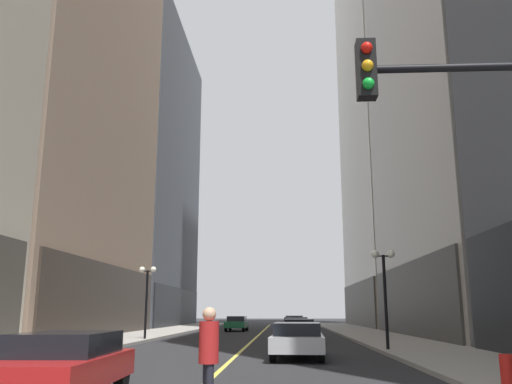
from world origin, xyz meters
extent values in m
plane|color=#262628|center=(0.00, 35.00, 0.00)|extent=(200.00, 200.00, 0.00)
cube|color=#9E9991|center=(-8.25, 35.00, 0.07)|extent=(4.50, 78.00, 0.15)
cube|color=#9E9991|center=(8.25, 35.00, 0.07)|extent=(4.50, 78.00, 0.15)
cube|color=#E5D64C|center=(0.00, 35.00, 0.00)|extent=(0.16, 70.00, 0.01)
cube|color=#332A23|center=(-10.60, 34.50, 2.50)|extent=(0.50, 22.80, 5.00)
cube|color=#4C515B|center=(-15.55, 60.00, 18.48)|extent=(10.10, 26.00, 36.96)
cube|color=black|center=(-10.60, 60.00, 2.22)|extent=(0.50, 24.70, 4.44)
cube|color=#3A3935|center=(10.60, 34.50, 2.50)|extent=(0.50, 22.80, 5.00)
cube|color=#403C35|center=(10.60, 60.00, 2.50)|extent=(0.50, 24.70, 5.00)
cube|color=#B21919|center=(-2.46, 7.43, 0.59)|extent=(2.04, 4.44, 0.55)
cube|color=black|center=(-2.47, 7.65, 1.07)|extent=(1.74, 2.51, 0.50)
cylinder|color=black|center=(-1.71, 8.99, 0.32)|extent=(0.25, 0.65, 0.64)
cylinder|color=black|center=(-3.33, 8.93, 0.32)|extent=(0.25, 0.65, 0.64)
cube|color=#B7B7BC|center=(2.44, 17.55, 0.59)|extent=(2.10, 4.87, 0.55)
cube|color=black|center=(2.43, 17.31, 1.07)|extent=(1.79, 2.75, 0.50)
cylinder|color=black|center=(1.67, 19.26, 0.32)|extent=(0.24, 0.65, 0.64)
cylinder|color=black|center=(3.34, 19.19, 0.32)|extent=(0.24, 0.65, 0.64)
cylinder|color=black|center=(1.54, 15.90, 0.32)|extent=(0.24, 0.65, 0.64)
cylinder|color=black|center=(3.22, 15.84, 0.32)|extent=(0.24, 0.65, 0.64)
cube|color=slate|center=(2.77, 27.80, 0.59)|extent=(1.77, 4.54, 0.55)
cube|color=black|center=(2.77, 27.58, 1.07)|extent=(1.56, 2.54, 0.50)
cylinder|color=black|center=(2.00, 29.39, 0.32)|extent=(0.22, 0.64, 0.64)
cylinder|color=black|center=(3.52, 29.39, 0.32)|extent=(0.22, 0.64, 0.64)
cylinder|color=black|center=(2.02, 26.21, 0.32)|extent=(0.22, 0.64, 0.64)
cylinder|color=black|center=(3.53, 26.22, 0.32)|extent=(0.22, 0.64, 0.64)
cube|color=black|center=(2.80, 37.72, 0.59)|extent=(1.97, 4.28, 0.55)
cube|color=black|center=(2.80, 37.51, 1.07)|extent=(1.71, 2.41, 0.50)
cylinder|color=black|center=(1.98, 39.22, 0.32)|extent=(0.23, 0.64, 0.64)
cylinder|color=black|center=(3.65, 39.20, 0.32)|extent=(0.23, 0.64, 0.64)
cylinder|color=black|center=(1.94, 36.24, 0.32)|extent=(0.23, 0.64, 0.64)
cylinder|color=black|center=(3.62, 36.22, 0.32)|extent=(0.23, 0.64, 0.64)
cube|color=#196038|center=(-2.38, 46.09, 0.59)|extent=(1.92, 4.29, 0.55)
cube|color=black|center=(-2.37, 46.31, 1.07)|extent=(1.65, 2.42, 0.50)
cylinder|color=black|center=(-1.64, 44.59, 0.32)|extent=(0.24, 0.65, 0.64)
cylinder|color=black|center=(-3.20, 44.63, 0.32)|extent=(0.24, 0.65, 0.64)
cylinder|color=black|center=(-1.56, 47.56, 0.32)|extent=(0.24, 0.65, 0.64)
cylinder|color=black|center=(-3.12, 47.60, 0.32)|extent=(0.24, 0.65, 0.64)
cube|color=#141E4C|center=(3.00, 52.95, 0.59)|extent=(2.16, 4.60, 0.55)
cube|color=black|center=(2.99, 52.73, 1.07)|extent=(1.83, 2.61, 0.50)
cylinder|color=black|center=(2.22, 54.57, 0.32)|extent=(0.25, 0.65, 0.64)
cylinder|color=black|center=(3.93, 54.49, 0.32)|extent=(0.25, 0.65, 0.64)
cylinder|color=black|center=(2.07, 51.41, 0.32)|extent=(0.25, 0.65, 0.64)
cylinder|color=black|center=(3.78, 51.33, 0.32)|extent=(0.25, 0.65, 0.64)
cylinder|color=#B21E1E|center=(0.67, 5.93, 1.22)|extent=(0.45, 0.45, 0.69)
sphere|color=tan|center=(0.67, 5.93, 1.69)|extent=(0.24, 0.24, 0.24)
cylinder|color=black|center=(4.80, 3.90, 5.20)|extent=(3.20, 0.12, 0.12)
cube|color=black|center=(3.20, 3.90, 5.20)|extent=(0.28, 0.24, 0.90)
sphere|color=red|center=(3.20, 3.76, 5.48)|extent=(0.17, 0.17, 0.17)
sphere|color=orange|center=(3.20, 3.76, 5.20)|extent=(0.17, 0.17, 0.17)
sphere|color=green|center=(3.20, 3.76, 4.92)|extent=(0.17, 0.17, 0.17)
cylinder|color=black|center=(-6.40, 29.11, 2.10)|extent=(0.14, 0.14, 4.20)
cylinder|color=black|center=(-6.40, 29.11, 4.15)|extent=(0.80, 0.06, 0.06)
sphere|color=white|center=(-6.75, 29.11, 4.25)|extent=(0.36, 0.36, 0.36)
sphere|color=white|center=(-6.05, 29.11, 4.25)|extent=(0.36, 0.36, 0.36)
cylinder|color=black|center=(6.40, 20.67, 2.10)|extent=(0.14, 0.14, 4.20)
cylinder|color=black|center=(6.40, 20.67, 4.15)|extent=(0.80, 0.06, 0.06)
sphere|color=white|center=(6.05, 20.67, 4.25)|extent=(0.36, 0.36, 0.36)
sphere|color=white|center=(6.75, 20.67, 4.25)|extent=(0.36, 0.36, 0.36)
cylinder|color=red|center=(6.90, 9.32, 0.40)|extent=(0.28, 0.28, 0.80)
camera|label=1|loc=(1.96, -3.39, 1.73)|focal=37.33mm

